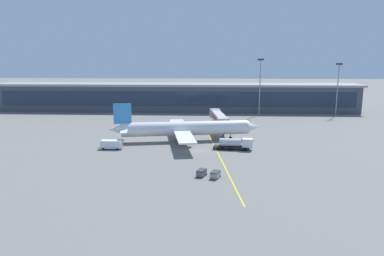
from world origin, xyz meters
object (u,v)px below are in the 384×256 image
Objects in this scene: baggage_cart_1 at (215,175)px; baggage_cart_0 at (201,173)px; main_airliner at (185,128)px; lavatory_truck at (112,144)px; fuel_tanker at (236,144)px.

baggage_cart_0 is at bearing 159.42° from baggage_cart_1.
lavatory_truck is at bearing -151.26° from main_airliner.
fuel_tanker is 3.64× the size of baggage_cart_1.
baggage_cart_0 is at bearing -41.24° from lavatory_truck.
main_airliner is 7.90× the size of lavatory_truck.
main_airliner is 34.06m from baggage_cart_0.
main_airliner is 17.96m from fuel_tanker.
lavatory_truck is 37.17m from baggage_cart_1.
baggage_cart_0 is 3.20m from baggage_cart_1.
fuel_tanker is at bearing 1.53° from lavatory_truck.
main_airliner reaches higher than lavatory_truck.
lavatory_truck is at bearing -178.47° from fuel_tanker.
baggage_cart_1 is at bearing -103.63° from fuel_tanker.
main_airliner is at bearing 104.34° from baggage_cart_1.
baggage_cart_1 is (28.68, -23.64, -0.64)m from lavatory_truck.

